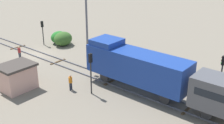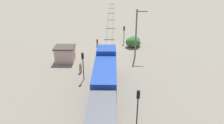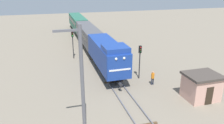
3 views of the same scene
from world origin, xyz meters
The scene contains 13 objects.
ground_plane centered at (0.00, 0.00, 0.00)m, with size 162.22×162.22×0.00m, color #756B5B.
railway_track centered at (0.00, 0.00, 0.07)m, with size 2.40×108.15×0.16m.
locomotive centered at (0.00, 16.54, 2.77)m, with size 2.90×11.60×4.60m.
traffic_signal_near centered at (-3.20, -2.49, 2.58)m, with size 0.32×0.34×3.68m.
traffic_signal_mid centered at (3.40, 13.69, 2.97)m, with size 0.32×0.34×4.28m.
traffic_signal_far centered at (-3.60, 23.87, 3.09)m, with size 0.32×0.34×4.47m.
worker_near_track centered at (2.40, -0.27, 1.00)m, with size 0.38×0.38×1.70m.
worker_by_signal centered at (4.20, 11.54, 1.00)m, with size 0.38×0.38×1.70m.
catenary_mast centered at (-5.06, 5.00, 4.65)m, with size 1.94×0.28×8.79m.
relay_hut centered at (7.50, 7.16, 1.39)m, with size 3.50×2.90×2.74m.
bush_near centered at (-4.90, 0.03, 1.06)m, with size 2.90×2.37×2.11m, color #375D26.
bush_mid centered at (-5.58, -0.47, 0.76)m, with size 2.09×1.71×1.52m, color #2A8926.
bush_far centered at (-5.27, -1.40, 0.93)m, with size 2.56×2.10×1.86m, color #246C26.
Camera 2 is at (-1.19, 42.38, 16.18)m, focal length 35.00 mm.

